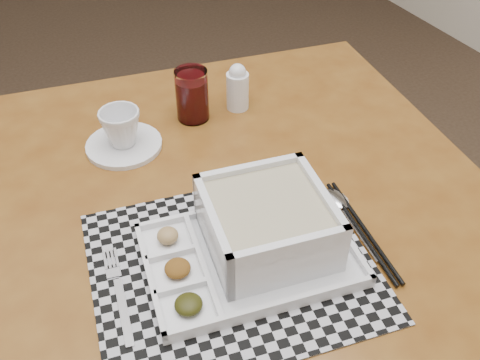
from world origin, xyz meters
name	(u,v)px	position (x,y,z in m)	size (l,w,h in m)	color
floor	(28,244)	(0.00, 0.00, 0.00)	(5.00, 5.00, 0.00)	#2E2117
dining_table	(216,241)	(0.37, -0.86, 0.68)	(1.14, 1.14, 0.76)	#5D3111
placemat	(232,265)	(0.34, -0.99, 0.76)	(0.43, 0.36, 0.00)	#AAAAB2
serving_tray	(261,232)	(0.40, -0.98, 0.80)	(0.35, 0.26, 0.10)	white
fork	(117,292)	(0.17, -0.96, 0.77)	(0.04, 0.19, 0.00)	silver
spoon	(340,204)	(0.57, -0.95, 0.77)	(0.04, 0.18, 0.01)	silver
chopsticks	(362,230)	(0.57, -1.02, 0.77)	(0.05, 0.24, 0.01)	black
saucer	(124,145)	(0.28, -0.62, 0.77)	(0.15, 0.15, 0.01)	white
cup	(121,128)	(0.28, -0.62, 0.81)	(0.08, 0.08, 0.07)	white
juice_glass	(192,97)	(0.44, -0.58, 0.81)	(0.07, 0.07, 0.11)	white
creamer_bottle	(238,87)	(0.55, -0.59, 0.81)	(0.05, 0.05, 0.10)	white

